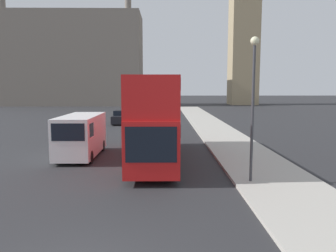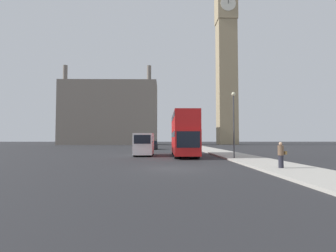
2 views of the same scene
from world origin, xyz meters
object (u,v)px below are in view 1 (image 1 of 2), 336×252
Objects in this scene: red_double_decker_bus at (155,115)px; parked_sedan at (122,118)px; white_van at (81,135)px; street_lamp at (253,89)px.

parked_sedan is at bearing 102.93° from red_double_decker_bus.
street_lamp is at bearing -32.78° from white_van.
red_double_decker_bus reaches higher than white_van.
street_lamp is at bearing -47.79° from red_double_decker_bus.
parked_sedan is at bearing 110.11° from street_lamp.
street_lamp reaches higher than red_double_decker_bus.
red_double_decker_bus is at bearing -11.50° from white_van.
white_van is 1.21× the size of parked_sedan.
street_lamp reaches higher than white_van.
red_double_decker_bus is 2.01× the size of white_van.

